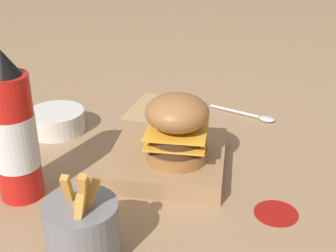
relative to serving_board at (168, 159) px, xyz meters
name	(u,v)px	position (x,y,z in m)	size (l,w,h in m)	color
ground_plane	(194,164)	(0.02, -0.05, -0.02)	(6.00, 6.00, 0.00)	#9E7A56
serving_board	(168,159)	(0.00, 0.00, 0.00)	(0.22, 0.20, 0.03)	#A37A51
burger	(177,127)	(-0.02, -0.02, 0.08)	(0.11, 0.11, 0.12)	#9E6638
ketchup_bottle	(14,134)	(-0.12, 0.23, 0.10)	(0.07, 0.07, 0.25)	red
fries_basket	(82,230)	(-0.25, 0.08, 0.03)	(0.10, 0.10, 0.15)	slate
side_bowl	(56,120)	(0.11, 0.26, 0.01)	(0.12, 0.12, 0.05)	silver
spoon	(254,116)	(0.24, -0.16, -0.01)	(0.08, 0.15, 0.01)	silver
ketchup_puddle	(276,213)	(-0.11, -0.19, -0.02)	(0.07, 0.07, 0.00)	#9E140F
parchment_square	(165,109)	(0.26, 0.05, -0.02)	(0.18, 0.18, 0.00)	tan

